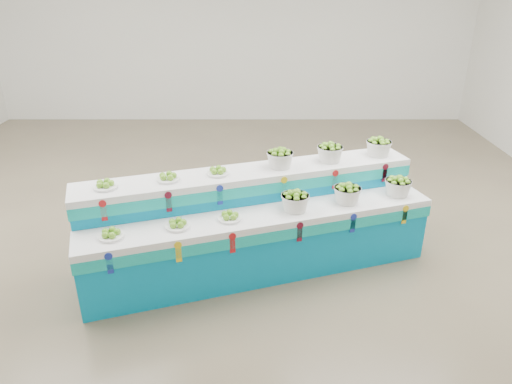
{
  "coord_description": "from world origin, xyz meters",
  "views": [
    {
      "loc": [
        0.5,
        -5.12,
        2.88
      ],
      "look_at": [
        0.5,
        -0.75,
        0.87
      ],
      "focal_mm": 32.82,
      "sensor_mm": 36.0,
      "label": 1
    }
  ],
  "objects_px": {
    "basket_lower_left": "(295,201)",
    "plate_upper_mid": "(168,176)",
    "display_stand": "(256,223)",
    "basket_upper_right": "(379,146)"
  },
  "relations": [
    {
      "from": "display_stand",
      "to": "plate_upper_mid",
      "type": "distance_m",
      "value": 1.04
    },
    {
      "from": "display_stand",
      "to": "basket_lower_left",
      "type": "distance_m",
      "value": 0.52
    },
    {
      "from": "display_stand",
      "to": "basket_upper_right",
      "type": "height_order",
      "value": "basket_upper_right"
    },
    {
      "from": "basket_lower_left",
      "to": "basket_upper_right",
      "type": "height_order",
      "value": "basket_upper_right"
    },
    {
      "from": "basket_lower_left",
      "to": "display_stand",
      "type": "bearing_deg",
      "value": 164.45
    },
    {
      "from": "display_stand",
      "to": "plate_upper_mid",
      "type": "xyz_separation_m",
      "value": [
        -0.88,
        -0.05,
        0.55
      ]
    },
    {
      "from": "basket_upper_right",
      "to": "plate_upper_mid",
      "type": "bearing_deg",
      "value": -162.07
    },
    {
      "from": "display_stand",
      "to": "plate_upper_mid",
      "type": "bearing_deg",
      "value": 165.18
    },
    {
      "from": "basket_lower_left",
      "to": "plate_upper_mid",
      "type": "relative_size",
      "value": 1.21
    },
    {
      "from": "plate_upper_mid",
      "to": "basket_lower_left",
      "type": "bearing_deg",
      "value": -2.78
    }
  ]
}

